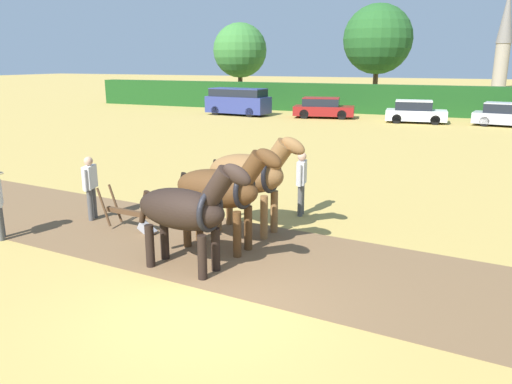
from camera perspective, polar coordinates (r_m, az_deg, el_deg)
ground_plane at (r=8.78m, az=-5.59°, el=-12.77°), size 240.00×240.00×0.00m
plowed_furrow_strip at (r=13.33m, az=-17.01°, el=-3.56°), size 23.23×5.77×0.01m
hedgerow at (r=40.32m, az=18.17°, el=9.91°), size 58.31×1.30×2.25m
tree_far_left at (r=49.67m, az=-1.83°, el=15.86°), size 5.13×5.13×7.57m
tree_left at (r=46.73m, az=13.75°, el=16.60°), size 6.00×6.00×8.86m
church_spire at (r=84.69m, az=26.53°, el=15.68°), size 2.22×2.22×14.42m
draft_horse_lead_left at (r=9.77m, az=-7.99°, el=-1.98°), size 2.70×1.01×2.34m
draft_horse_lead_right at (r=10.77m, az=-4.00°, el=0.31°), size 2.71×1.04×2.42m
draft_horse_trail_left at (r=11.83m, az=-0.72°, el=2.07°), size 2.64×1.13×2.48m
plow at (r=12.56m, az=-13.86°, el=-2.94°), size 1.64×0.49×1.13m
farmer_at_plow at (r=13.61m, az=-18.42°, el=0.95°), size 0.34×0.65×1.67m
farmer_beside_team at (r=13.32m, az=5.22°, el=1.53°), size 0.27×0.68×1.73m
parked_van at (r=38.60m, az=-2.07°, el=10.32°), size 4.98×2.32×2.03m
parked_car_left at (r=37.02m, az=7.66°, el=9.49°), size 4.58×2.61×1.47m
parked_car_center_left at (r=35.45m, az=17.75°, el=8.70°), size 4.07×2.22×1.48m
parked_car_center at (r=35.60m, az=26.85°, el=7.84°), size 4.39×2.31×1.48m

